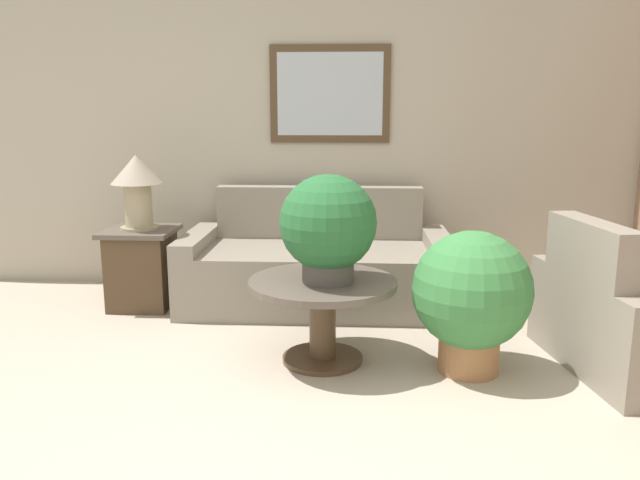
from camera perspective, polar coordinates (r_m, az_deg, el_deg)
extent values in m
plane|color=tan|center=(2.86, -4.35, -19.02)|extent=(20.00, 20.00, 0.00)
cube|color=#B2A893|center=(5.20, -0.60, 9.95)|extent=(7.25, 0.06, 2.60)
cube|color=#4C3823|center=(5.15, 0.91, 13.19)|extent=(0.97, 0.03, 0.77)
cube|color=#B2BCC6|center=(5.14, 0.91, 13.20)|extent=(0.85, 0.01, 0.65)
cube|color=gray|center=(4.74, -0.32, -3.38)|extent=(1.64, 0.94, 0.45)
cube|color=gray|center=(5.03, -0.06, 2.56)|extent=(1.64, 0.16, 0.41)
cube|color=gray|center=(4.86, -11.09, -2.59)|extent=(0.18, 0.94, 0.55)
cube|color=gray|center=(4.76, 10.70, -2.89)|extent=(0.18, 0.94, 0.55)
cube|color=gray|center=(3.76, 23.55, -1.54)|extent=(0.28, 0.77, 0.41)
cube|color=gray|center=(4.44, 24.67, -4.84)|extent=(0.96, 0.32, 0.55)
cylinder|color=#4C3823|center=(3.78, 0.24, -10.76)|extent=(0.48, 0.48, 0.03)
cylinder|color=#4C3823|center=(3.70, 0.24, -7.47)|extent=(0.16, 0.16, 0.43)
cylinder|color=brown|center=(3.63, 0.24, -3.96)|extent=(0.87, 0.87, 0.04)
cube|color=#4C3823|center=(4.89, -15.95, -2.67)|extent=(0.44, 0.44, 0.56)
cube|color=brown|center=(4.83, -16.14, 0.77)|extent=(0.51, 0.51, 0.03)
cylinder|color=tan|center=(4.82, -16.16, 1.10)|extent=(0.28, 0.28, 0.02)
cylinder|color=tan|center=(4.80, -16.28, 3.08)|extent=(0.20, 0.20, 0.32)
cone|color=gray|center=(4.77, -16.46, 6.22)|extent=(0.38, 0.38, 0.21)
cylinder|color=#4C4742|center=(3.57, 0.73, -2.77)|extent=(0.30, 0.30, 0.13)
sphere|color=#235B2D|center=(3.51, 0.74, 1.57)|extent=(0.55, 0.55, 0.55)
cylinder|color=#9E6B42|center=(3.70, 13.43, -9.91)|extent=(0.34, 0.34, 0.23)
sphere|color=#387A3D|center=(3.59, 13.70, -4.47)|extent=(0.67, 0.67, 0.67)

